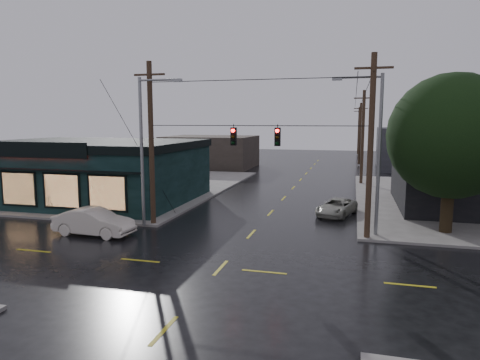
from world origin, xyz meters
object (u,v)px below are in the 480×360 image
(corner_tree, at_px, (452,136))
(utility_pole_ne, at_px, (367,240))
(suv_silver, at_px, (337,207))
(utility_pole_nw, at_px, (154,225))
(sedan_cream, at_px, (94,222))

(corner_tree, bearing_deg, utility_pole_ne, -152.28)
(utility_pole_ne, distance_m, suv_silver, 6.24)
(utility_pole_nw, bearing_deg, suv_silver, 28.03)
(utility_pole_ne, distance_m, sedan_cream, 15.59)
(utility_pole_ne, bearing_deg, sedan_cream, -168.75)
(corner_tree, bearing_deg, sedan_cream, -164.74)
(utility_pole_ne, xyz_separation_m, suv_silver, (-1.88, 5.92, 0.58))
(corner_tree, distance_m, utility_pole_ne, 7.62)
(utility_pole_ne, height_order, suv_silver, utility_pole_ne)
(suv_silver, bearing_deg, utility_pole_nw, -134.58)
(utility_pole_nw, relative_size, sedan_cream, 2.15)
(utility_pole_ne, relative_size, suv_silver, 2.42)
(corner_tree, xyz_separation_m, utility_pole_nw, (-17.47, -2.35, -5.70))
(utility_pole_nw, distance_m, utility_pole_ne, 13.00)
(corner_tree, height_order, sedan_cream, corner_tree)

